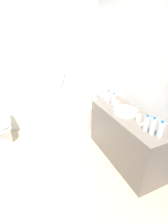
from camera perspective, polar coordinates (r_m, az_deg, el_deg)
ground_plane at (r=2.83m, az=-11.64°, el=-18.70°), size 4.03×4.03×0.00m
wall_back_tiled at (r=3.49m, az=-19.36°, el=13.92°), size 3.43×0.10×2.56m
wall_right_mirror at (r=2.79m, az=18.97°, el=10.82°), size 0.10×3.18×2.56m
bathtub at (r=3.58m, az=-6.03°, el=-1.36°), size 1.57×0.69×1.16m
toilet at (r=3.48m, az=-26.92°, el=-5.07°), size 0.39×0.49×0.64m
vanity_counter at (r=2.77m, az=14.72°, el=-8.66°), size 0.57×1.45×0.84m
sink_basin at (r=2.57m, az=14.22°, el=0.24°), size 0.35×0.35×0.06m
sink_faucet at (r=2.69m, az=17.62°, el=0.97°), size 0.12×0.15×0.06m
water_bottle_0 at (r=2.20m, az=21.09°, el=-3.74°), size 0.06×0.06×0.22m
water_bottle_1 at (r=2.14m, az=25.40°, el=-5.59°), size 0.07×0.07×0.22m
water_bottle_2 at (r=2.86m, az=8.50°, el=5.29°), size 0.07×0.07×0.23m
water_bottle_3 at (r=2.81m, az=10.37°, el=4.55°), size 0.06×0.06×0.21m
water_bottle_4 at (r=2.14m, az=23.07°, el=-4.69°), size 0.06×0.06×0.24m
drinking_glass_0 at (r=2.75m, az=11.48°, el=2.71°), size 0.08×0.08×0.09m
drinking_glass_1 at (r=2.95m, az=7.96°, el=4.87°), size 0.07×0.07×0.10m
drinking_glass_2 at (r=2.40m, az=18.63°, el=-1.95°), size 0.07×0.07×0.10m
soap_dish at (r=2.34m, az=20.05°, el=-4.20°), size 0.09×0.06×0.02m
bath_mat at (r=3.26m, az=-5.11°, el=-10.59°), size 0.62×0.34×0.01m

